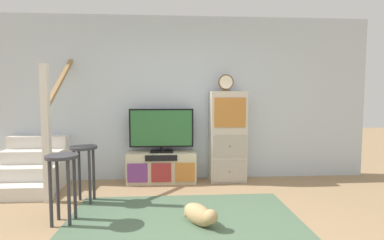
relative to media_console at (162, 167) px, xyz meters
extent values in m
cube|color=silver|center=(0.30, 0.27, 1.11)|extent=(6.40, 0.12, 2.70)
cube|color=#4C664C|center=(0.30, -1.59, -0.24)|extent=(2.60, 1.80, 0.01)
cube|color=beige|center=(0.00, 0.01, 0.00)|extent=(1.10, 0.36, 0.49)
cube|color=#70387F|center=(-0.37, -0.18, -0.04)|extent=(0.31, 0.02, 0.29)
cube|color=maroon|center=(0.00, -0.18, -0.04)|extent=(0.31, 0.02, 0.29)
cube|color=#BC7533|center=(0.37, -0.18, -0.04)|extent=(0.31, 0.02, 0.29)
cube|color=black|center=(0.00, -0.18, 0.19)|extent=(0.50, 0.02, 0.09)
cube|color=black|center=(0.00, 0.03, 0.26)|extent=(0.36, 0.22, 0.02)
cylinder|color=black|center=(0.00, 0.03, 0.30)|extent=(0.05, 0.05, 0.06)
cube|color=black|center=(0.00, 0.03, 0.64)|extent=(1.02, 0.05, 0.62)
cube|color=#2D6B38|center=(0.00, 0.00, 0.64)|extent=(0.97, 0.01, 0.57)
cube|color=beige|center=(1.07, 0.02, 0.49)|extent=(0.58, 0.34, 1.47)
cube|color=#ADA497|center=(1.07, -0.16, -0.04)|extent=(0.53, 0.02, 0.34)
sphere|color=olive|center=(1.07, -0.18, -0.04)|extent=(0.03, 0.03, 0.03)
cube|color=#ADA497|center=(1.07, -0.16, 0.36)|extent=(0.53, 0.02, 0.34)
sphere|color=olive|center=(1.07, -0.18, 0.36)|extent=(0.03, 0.03, 0.03)
cube|color=#BC7533|center=(1.07, -0.16, 0.89)|extent=(0.49, 0.02, 0.46)
cube|color=#4C3823|center=(1.03, 0.00, 1.24)|extent=(0.15, 0.08, 0.02)
cylinder|color=brown|center=(1.03, 0.00, 1.37)|extent=(0.25, 0.04, 0.25)
cylinder|color=beige|center=(1.03, -0.03, 1.37)|extent=(0.21, 0.01, 0.21)
cube|color=silver|center=(-1.95, -0.66, -0.15)|extent=(0.90, 0.26, 0.19)
cube|color=silver|center=(-1.95, -0.40, -0.05)|extent=(0.90, 0.26, 0.38)
cube|color=silver|center=(-1.95, -0.14, 0.04)|extent=(0.90, 0.26, 0.57)
cube|color=silver|center=(-1.95, 0.12, 0.14)|extent=(0.90, 0.26, 0.76)
cube|color=silver|center=(-1.95, 0.38, 0.23)|extent=(0.90, 0.26, 0.95)
cube|color=silver|center=(-1.45, -0.79, 0.66)|extent=(0.09, 0.09, 1.80)
cube|color=#9E7547|center=(-1.45, -0.14, 1.46)|extent=(0.06, 1.33, 0.99)
cylinder|color=#333338|center=(-1.10, -1.56, 0.12)|extent=(0.04, 0.04, 0.72)
cylinder|color=#333338|center=(-0.92, -1.56, 0.12)|extent=(0.04, 0.04, 0.72)
cylinder|color=#333338|center=(-1.10, -1.37, 0.12)|extent=(0.04, 0.04, 0.72)
cylinder|color=#333338|center=(-0.92, -1.37, 0.12)|extent=(0.04, 0.04, 0.72)
cylinder|color=#333338|center=(-1.01, -1.47, 0.49)|extent=(0.34, 0.34, 0.03)
cylinder|color=#333338|center=(-1.06, -0.94, 0.11)|extent=(0.04, 0.04, 0.71)
cylinder|color=#333338|center=(-0.88, -0.94, 0.11)|extent=(0.04, 0.04, 0.71)
cylinder|color=#333338|center=(-1.06, -0.75, 0.11)|extent=(0.04, 0.04, 0.71)
cylinder|color=#333338|center=(-0.88, -0.75, 0.11)|extent=(0.04, 0.04, 0.71)
cylinder|color=#333338|center=(-0.97, -0.84, 0.48)|extent=(0.34, 0.34, 0.03)
ellipsoid|color=tan|center=(0.45, -1.59, -0.13)|extent=(0.41, 0.48, 0.22)
sphere|color=tan|center=(0.57, -1.77, -0.09)|extent=(0.15, 0.15, 0.15)
cylinder|color=tan|center=(0.34, -1.42, -0.17)|extent=(0.08, 0.10, 0.16)
camera|label=1|loc=(0.19, -4.62, 1.13)|focal=27.09mm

